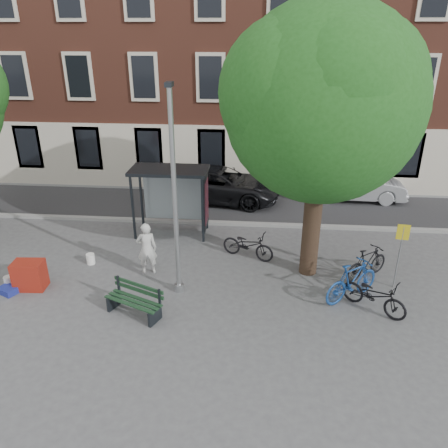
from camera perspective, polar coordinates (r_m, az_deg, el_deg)
ground at (r=13.54m, az=-5.86°, el=-8.67°), size 90.00×90.00×0.00m
road at (r=19.70m, az=-2.21°, el=2.44°), size 40.00×4.00×0.01m
curb_near at (r=17.85m, az=-2.99°, el=0.22°), size 40.00×0.25×0.12m
curb_far at (r=21.53m, az=-1.57°, el=4.56°), size 40.00×0.25×0.12m
building_row at (r=24.24m, az=-0.62°, el=23.53°), size 30.00×8.00×14.00m
lamppost at (r=12.25m, az=-6.40°, el=2.31°), size 0.28×0.35×6.11m
tree_right at (r=12.74m, az=12.98°, el=15.94°), size 5.76×5.60×8.20m
bus_shelter at (r=16.44m, az=-5.66°, el=4.94°), size 2.85×1.45×2.62m
painter at (r=14.19m, az=-10.06°, el=-3.17°), size 0.74×0.59×1.76m
bench at (r=12.53m, az=-11.58°, el=-9.91°), size 1.76×1.16×0.87m
bike_a at (r=15.08m, az=3.14°, el=-2.73°), size 1.99×1.32×0.99m
bike_b at (r=13.33m, az=16.38°, el=-7.13°), size 1.96×1.68×1.22m
bike_c at (r=13.07m, az=19.03°, el=-8.77°), size 1.91×1.71×1.00m
bike_d at (r=14.59m, az=18.18°, el=-4.86°), size 1.70×1.46×1.06m
car_dark at (r=20.07m, az=-0.48°, el=5.19°), size 5.78×3.25×1.53m
car_silver at (r=21.05m, az=16.74°, el=5.00°), size 4.50×1.59×1.48m
red_stand at (r=14.63m, az=-24.06°, el=-6.12°), size 0.94×0.66×0.90m
blue_crate at (r=14.82m, az=-26.37°, el=-7.76°), size 0.67×0.59×0.20m
bucket_a at (r=14.97m, az=-23.42°, el=-6.49°), size 0.31×0.31×0.36m
bucket_b at (r=15.50m, az=-17.03°, el=-4.38°), size 0.33×0.33×0.36m
bucket_c at (r=15.11m, az=-26.29°, el=-6.77°), size 0.34×0.34×0.36m
notice_sign at (r=13.91m, az=22.17°, el=-2.13°), size 0.36×0.08×2.11m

